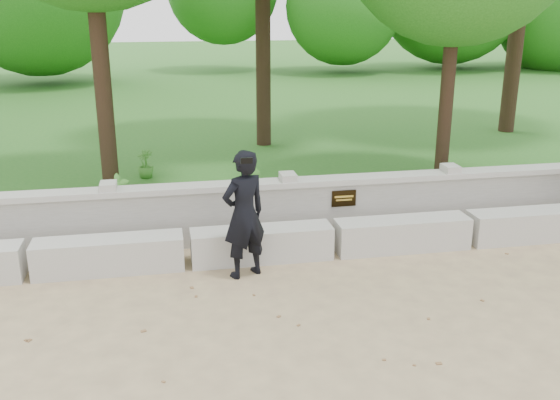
{
  "coord_description": "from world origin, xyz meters",
  "views": [
    {
      "loc": [
        -2.23,
        -5.83,
        3.35
      ],
      "look_at": [
        -0.81,
        1.59,
        0.93
      ],
      "focal_mm": 40.0,
      "sensor_mm": 36.0,
      "label": 1
    }
  ],
  "objects": [
    {
      "name": "ground",
      "position": [
        0.0,
        0.0,
        0.0
      ],
      "size": [
        80.0,
        80.0,
        0.0
      ],
      "primitive_type": "plane",
      "color": "tan",
      "rests_on": "ground"
    },
    {
      "name": "lawn",
      "position": [
        0.0,
        14.0,
        0.12
      ],
      "size": [
        40.0,
        22.0,
        0.25
      ],
      "primitive_type": "cube",
      "color": "#286721",
      "rests_on": "ground"
    },
    {
      "name": "concrete_bench",
      "position": [
        0.0,
        1.9,
        0.22
      ],
      "size": [
        11.9,
        0.45,
        0.45
      ],
      "color": "#BBB8B1",
      "rests_on": "ground"
    },
    {
      "name": "parapet_wall",
      "position": [
        0.0,
        2.6,
        0.46
      ],
      "size": [
        12.5,
        0.35,
        0.9
      ],
      "color": "#B0ADA6",
      "rests_on": "ground"
    },
    {
      "name": "man_main",
      "position": [
        -1.29,
        1.44,
        0.82
      ],
      "size": [
        0.71,
        0.67,
        1.65
      ],
      "color": "black",
      "rests_on": "ground"
    },
    {
      "name": "shrub_a",
      "position": [
        -2.92,
        3.3,
        0.58
      ],
      "size": [
        0.4,
        0.32,
        0.66
      ],
      "primitive_type": "imported",
      "rotation": [
        0.0,
        0.0,
        0.27
      ],
      "color": "#3E7E2B",
      "rests_on": "lawn"
    },
    {
      "name": "shrub_b",
      "position": [
        -0.94,
        3.3,
        0.58
      ],
      "size": [
        0.42,
        0.45,
        0.65
      ],
      "primitive_type": "imported",
      "rotation": [
        0.0,
        0.0,
        2.03
      ],
      "color": "#3E7E2B",
      "rests_on": "lawn"
    },
    {
      "name": "shrub_d",
      "position": [
        -2.57,
        5.48,
        0.51
      ],
      "size": [
        0.39,
        0.38,
        0.52
      ],
      "primitive_type": "imported",
      "rotation": [
        0.0,
        0.0,
        5.67
      ],
      "color": "#3E7E2B",
      "rests_on": "lawn"
    }
  ]
}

